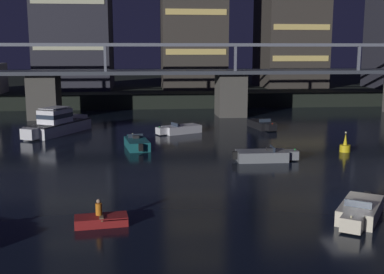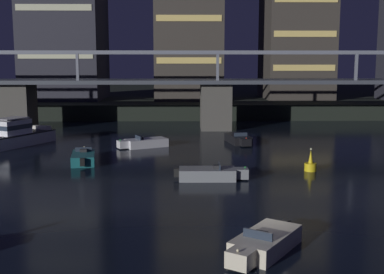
# 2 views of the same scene
# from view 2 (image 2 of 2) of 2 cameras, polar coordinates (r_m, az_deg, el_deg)

# --- Properties ---
(ground_plane) EXTENTS (400.00, 400.00, 0.00)m
(ground_plane) POSITION_cam_2_polar(r_m,az_deg,el_deg) (24.95, 8.36, -10.77)
(ground_plane) COLOR black
(far_riverbank) EXTENTS (240.00, 80.00, 2.20)m
(far_riverbank) POSITION_cam_2_polar(r_m,az_deg,el_deg) (109.02, 1.04, 4.89)
(far_riverbank) COLOR black
(far_riverbank) RESTS_ON ground
(river_bridge) EXTENTS (101.50, 6.40, 9.38)m
(river_bridge) POSITION_cam_2_polar(r_m,az_deg,el_deg) (60.98, 2.70, 4.79)
(river_bridge) COLOR #4C4944
(river_bridge) RESTS_ON ground
(tower_central) EXTENTS (10.13, 12.90, 25.53)m
(tower_central) POSITION_cam_2_polar(r_m,az_deg,el_deg) (84.30, 11.71, 12.94)
(tower_central) COLOR #38332D
(tower_central) RESTS_ON far_riverbank
(cabin_cruiser_near_left) EXTENTS (6.13, 9.05, 2.79)m
(cabin_cruiser_near_left) POSITION_cam_2_polar(r_m,az_deg,el_deg) (51.97, -19.44, 0.19)
(cabin_cruiser_near_left) COLOR silver
(cabin_cruiser_near_left) RESTS_ON ground
(speedboat_near_center) EXTENTS (2.51, 5.22, 1.16)m
(speedboat_near_center) POSITION_cam_2_polar(r_m,az_deg,el_deg) (50.92, 5.31, -0.24)
(speedboat_near_center) COLOR black
(speedboat_near_center) RESTS_ON ground
(speedboat_near_right) EXTENTS (4.94, 3.40, 1.16)m
(speedboat_near_right) POSITION_cam_2_polar(r_m,az_deg,el_deg) (48.61, -5.42, -0.67)
(speedboat_near_right) COLOR silver
(speedboat_near_right) RESTS_ON ground
(speedboat_mid_left) EXTENTS (2.39, 5.23, 1.16)m
(speedboat_mid_left) POSITION_cam_2_polar(r_m,az_deg,el_deg) (42.11, -12.19, -2.28)
(speedboat_mid_left) COLOR #196066
(speedboat_mid_left) RESTS_ON ground
(speedboat_mid_center) EXTENTS (3.85, 4.76, 1.16)m
(speedboat_mid_center) POSITION_cam_2_polar(r_m,az_deg,el_deg) (22.54, 8.15, -11.80)
(speedboat_mid_center) COLOR beige
(speedboat_mid_center) RESTS_ON ground
(speedboat_mid_right) EXTENTS (5.20, 1.85, 1.16)m
(speedboat_mid_right) POSITION_cam_2_polar(r_m,az_deg,el_deg) (35.31, 2.09, -4.18)
(speedboat_mid_right) COLOR gray
(speedboat_mid_right) RESTS_ON ground
(channel_buoy) EXTENTS (0.90, 0.90, 1.76)m
(channel_buoy) POSITION_cam_2_polar(r_m,az_deg,el_deg) (39.03, 13.26, -3.08)
(channel_buoy) COLOR yellow
(channel_buoy) RESTS_ON ground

